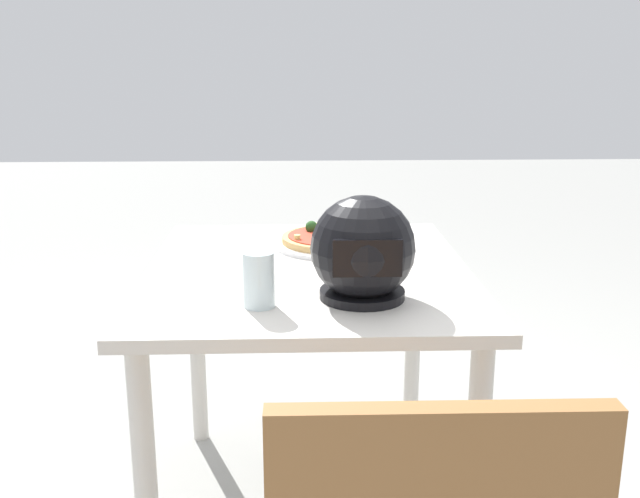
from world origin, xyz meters
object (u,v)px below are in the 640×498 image
at_px(motorcycle_helmet, 363,250).
at_px(drinking_glass, 259,280).
at_px(pizza, 331,238).
at_px(dining_table, 308,302).

xyz_separation_m(motorcycle_helmet, drinking_glass, (0.23, 0.05, -0.05)).
xyz_separation_m(pizza, motorcycle_helmet, (-0.05, 0.47, 0.09)).
bearing_deg(dining_table, pizza, -108.34).
bearing_deg(pizza, drinking_glass, 70.41).
bearing_deg(motorcycle_helmet, dining_table, -64.50).
relative_size(dining_table, motorcycle_helmet, 4.14).
relative_size(dining_table, pizza, 3.43).
xyz_separation_m(pizza, drinking_glass, (0.18, 0.51, 0.04)).
relative_size(pizza, drinking_glass, 2.31).
bearing_deg(drinking_glass, pizza, -109.59).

